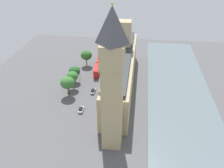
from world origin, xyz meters
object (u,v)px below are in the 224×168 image
object	(u,v)px
plane_tree_by_river_gate	(86,55)
plane_tree_slot_11	(67,83)
pedestrian_leading	(107,78)
street_lamp_slot_12	(79,70)
pedestrian_corner	(107,77)
clock_tower	(112,82)
car_silver_near_tower	(93,91)
plane_tree_trailing	(75,71)
parliament_building	(122,69)
double_decker_bus_under_trees	(97,71)
plane_tree_slot_10	(72,76)
pedestrian_opposite_hall	(110,73)
car_dark_green_kerbside	(104,59)
car_white_far_end	(81,109)
double_decker_bus_midblock	(99,62)
street_lamp_slot_13	(69,87)

from	to	relation	value
plane_tree_by_river_gate	plane_tree_slot_11	size ratio (longest dim) A/B	0.96
pedestrian_leading	street_lamp_slot_12	bearing A→B (deg)	78.18
pedestrian_corner	street_lamp_slot_12	xyz separation A→B (m)	(14.81, 0.79, 4.02)
pedestrian_corner	clock_tower	bearing A→B (deg)	-149.36
street_lamp_slot_12	car_silver_near_tower	bearing A→B (deg)	125.15
plane_tree_trailing	plane_tree_slot_11	distance (m)	13.90
parliament_building	pedestrian_corner	size ratio (longest dim) A/B	45.17
double_decker_bus_under_trees	plane_tree_slot_10	xyz separation A→B (m)	(9.29, 15.73, 4.17)
pedestrian_opposite_hall	parliament_building	bearing A→B (deg)	-121.04
car_silver_near_tower	pedestrian_corner	world-z (taller)	car_silver_near_tower
car_dark_green_kerbside	plane_tree_slot_10	distance (m)	37.21
clock_tower	car_silver_near_tower	distance (m)	44.30
street_lamp_slot_12	car_white_far_end	bearing A→B (deg)	104.46
car_silver_near_tower	car_white_far_end	distance (m)	15.95
car_silver_near_tower	plane_tree_slot_10	xyz separation A→B (m)	(10.72, -2.95, 5.91)
double_decker_bus_midblock	plane_tree_trailing	distance (m)	22.53
double_decker_bus_under_trees	car_white_far_end	distance (m)	34.52
car_dark_green_kerbside	street_lamp_slot_12	distance (m)	26.13
pedestrian_opposite_hall	pedestrian_corner	xyz separation A→B (m)	(0.91, 4.98, 0.01)
car_dark_green_kerbside	street_lamp_slot_12	bearing A→B (deg)	-110.87
parliament_building	plane_tree_slot_11	distance (m)	27.90
parliament_building	clock_tower	bearing A→B (deg)	90.61
car_white_far_end	double_decker_bus_under_trees	bearing A→B (deg)	85.40
plane_tree_trailing	plane_tree_slot_10	xyz separation A→B (m)	(-0.75, 6.86, 0.77)
plane_tree_slot_10	street_lamp_slot_12	size ratio (longest dim) A/B	1.34
pedestrian_leading	street_lamp_slot_13	world-z (taller)	street_lamp_slot_13
car_dark_green_kerbside	plane_tree_slot_10	bearing A→B (deg)	-105.32
plane_tree_trailing	plane_tree_slot_11	bearing A→B (deg)	91.33
pedestrian_leading	street_lamp_slot_13	size ratio (longest dim) A/B	0.22
pedestrian_corner	parliament_building	bearing A→B (deg)	-103.27
car_dark_green_kerbside	plane_tree_slot_11	xyz separation A→B (m)	(10.77, 42.25, 6.15)
plane_tree_slot_11	street_lamp_slot_12	bearing A→B (deg)	-93.55
parliament_building	plane_tree_trailing	size ratio (longest dim) A/B	8.73
parliament_building	car_white_far_end	world-z (taller)	parliament_building
pedestrian_opposite_hall	clock_tower	bearing A→B (deg)	-147.99
street_lamp_slot_12	plane_tree_by_river_gate	bearing A→B (deg)	-91.81
plane_tree_slot_11	double_decker_bus_under_trees	bearing A→B (deg)	-113.16
car_silver_near_tower	plane_tree_slot_11	distance (m)	13.36
plane_tree_by_river_gate	car_silver_near_tower	bearing A→B (deg)	107.75
plane_tree_by_river_gate	plane_tree_slot_10	distance (m)	26.83
double_decker_bus_under_trees	car_silver_near_tower	distance (m)	18.82
pedestrian_leading	plane_tree_by_river_gate	distance (m)	22.25
car_dark_green_kerbside	plane_tree_trailing	distance (m)	30.91
car_white_far_end	car_dark_green_kerbside	bearing A→B (deg)	84.79
double_decker_bus_midblock	clock_tower	bearing A→B (deg)	-80.49
plane_tree_by_river_gate	plane_tree_slot_10	xyz separation A→B (m)	(1.20, 26.81, 0.09)
plane_tree_slot_10	double_decker_bus_midblock	bearing A→B (deg)	-107.56
plane_tree_slot_11	pedestrian_corner	bearing A→B (deg)	-129.90
clock_tower	pedestrian_opposite_hall	world-z (taller)	clock_tower
double_decker_bus_midblock	pedestrian_corner	xyz separation A→B (m)	(-6.94, 15.02, -1.89)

